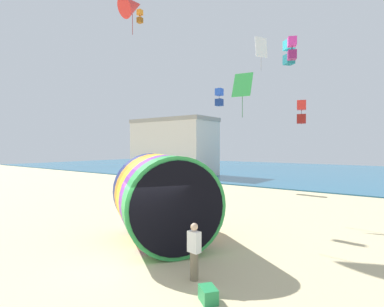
{
  "coord_description": "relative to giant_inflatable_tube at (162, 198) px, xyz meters",
  "views": [
    {
      "loc": [
        7.14,
        -6.85,
        3.78
      ],
      "look_at": [
        -0.83,
        3.94,
        3.46
      ],
      "focal_mm": 28.0,
      "sensor_mm": 36.0,
      "label": 1
    }
  ],
  "objects": [
    {
      "name": "bystander_near_water",
      "position": [
        -4.23,
        9.4,
        -0.96
      ],
      "size": [
        0.38,
        0.42,
        1.54
      ],
      "color": "black",
      "rests_on": "ground"
    },
    {
      "name": "kite_orange_box",
      "position": [
        -6.79,
        5.33,
        10.71
      ],
      "size": [
        0.35,
        0.35,
        0.91
      ],
      "color": "orange"
    },
    {
      "name": "kite_blue_box",
      "position": [
        -6.93,
        15.72,
        6.72
      ],
      "size": [
        0.62,
        0.62,
        1.75
      ],
      "color": "blue"
    },
    {
      "name": "kite_green_diamond",
      "position": [
        -0.11,
        7.11,
        5.63
      ],
      "size": [
        1.22,
        0.88,
        2.66
      ],
      "color": "green"
    },
    {
      "name": "kite_magenta_box",
      "position": [
        4.75,
        1.03,
        5.23
      ],
      "size": [
        0.36,
        0.36,
        0.76
      ],
      "color": "#D1339E"
    },
    {
      "name": "ground_plane",
      "position": [
        0.81,
        -1.92,
        -1.73
      ],
      "size": [
        120.0,
        120.0,
        0.0
      ],
      "primitive_type": "plane",
      "color": "#CCBA8C"
    },
    {
      "name": "giant_inflatable_tube",
      "position": [
        0.0,
        0.0,
        0.0
      ],
      "size": [
        5.58,
        5.33,
        3.46
      ],
      "color": "navy",
      "rests_on": "ground"
    },
    {
      "name": "kite_white_diamond",
      "position": [
        -0.75,
        11.2,
        9.02
      ],
      "size": [
        0.65,
        0.94,
        2.42
      ],
      "color": "white"
    },
    {
      "name": "kite_red_box",
      "position": [
        2.01,
        11.41,
        4.31
      ],
      "size": [
        0.7,
        0.7,
        1.61
      ],
      "color": "red"
    },
    {
      "name": "kite_handler",
      "position": [
        3.03,
        -2.02,
        -0.91
      ],
      "size": [
        0.39,
        0.27,
        1.62
      ],
      "color": "#726651",
      "rests_on": "ground"
    },
    {
      "name": "cooler_box",
      "position": [
        4.01,
        -2.78,
        -1.55
      ],
      "size": [
        0.63,
        0.6,
        0.36
      ],
      "primitive_type": "cube",
      "rotation": [
        0.0,
        0.0,
        2.5
      ],
      "color": "#268C4C",
      "rests_on": "ground"
    },
    {
      "name": "kite_cyan_box",
      "position": [
        1.57,
        10.17,
        7.99
      ],
      "size": [
        0.78,
        0.78,
        1.6
      ],
      "color": "#2DB2C6"
    },
    {
      "name": "kite_red_delta",
      "position": [
        -5.11,
        3.14,
        10.11
      ],
      "size": [
        1.49,
        1.81,
        2.45
      ],
      "color": "red"
    },
    {
      "name": "sea",
      "position": [
        0.81,
        36.85,
        -1.68
      ],
      "size": [
        120.0,
        40.0,
        0.1
      ],
      "primitive_type": "cube",
      "color": "#236084",
      "rests_on": "ground"
    },
    {
      "name": "promenade_building",
      "position": [
        -17.52,
        21.6,
        1.98
      ],
      "size": [
        11.34,
        5.29,
        7.41
      ],
      "color": "silver",
      "rests_on": "ground"
    }
  ]
}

